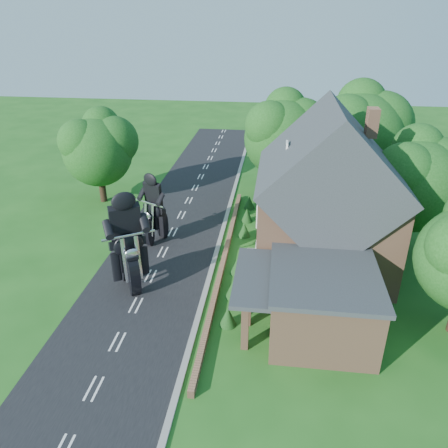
# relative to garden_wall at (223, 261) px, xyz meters

# --- Properties ---
(ground) EXTENTS (120.00, 120.00, 0.00)m
(ground) POSITION_rel_garden_wall_xyz_m (-4.30, -5.00, -0.20)
(ground) COLOR #1C5417
(ground) RESTS_ON ground
(road) EXTENTS (7.00, 80.00, 0.02)m
(road) POSITION_rel_garden_wall_xyz_m (-4.30, -5.00, -0.19)
(road) COLOR black
(road) RESTS_ON ground
(kerb) EXTENTS (0.30, 80.00, 0.12)m
(kerb) POSITION_rel_garden_wall_xyz_m (-0.65, -5.00, -0.14)
(kerb) COLOR gray
(kerb) RESTS_ON ground
(garden_wall) EXTENTS (0.30, 22.00, 0.40)m
(garden_wall) POSITION_rel_garden_wall_xyz_m (0.00, 0.00, 0.00)
(garden_wall) COLOR #986A4D
(garden_wall) RESTS_ON ground
(house) EXTENTS (9.54, 8.64, 10.24)m
(house) POSITION_rel_garden_wall_xyz_m (6.19, 1.00, 4.14)
(house) COLOR #986A4D
(house) RESTS_ON ground
(annex) EXTENTS (7.05, 5.94, 3.44)m
(annex) POSITION_rel_garden_wall_xyz_m (5.57, -5.80, 1.57)
(annex) COLOR #986A4D
(annex) RESTS_ON ground
(tree_house_right) EXTENTS (6.51, 6.00, 8.40)m
(tree_house_right) POSITION_rel_garden_wall_xyz_m (12.35, 3.62, 4.99)
(tree_house_right) COLOR black
(tree_house_right) RESTS_ON ground
(tree_behind_house) EXTENTS (7.81, 7.20, 10.08)m
(tree_behind_house) POSITION_rel_garden_wall_xyz_m (9.88, 11.14, 6.03)
(tree_behind_house) COLOR black
(tree_behind_house) RESTS_ON ground
(tree_behind_left) EXTENTS (6.94, 6.40, 9.16)m
(tree_behind_left) POSITION_rel_garden_wall_xyz_m (3.86, 12.13, 5.53)
(tree_behind_left) COLOR black
(tree_behind_left) RESTS_ON ground
(tree_far_road) EXTENTS (6.08, 5.60, 7.84)m
(tree_far_road) POSITION_rel_garden_wall_xyz_m (-11.16, 9.11, 4.64)
(tree_far_road) COLOR black
(tree_far_road) RESTS_ON ground
(shrub_a) EXTENTS (0.90, 0.90, 1.10)m
(shrub_a) POSITION_rel_garden_wall_xyz_m (1.00, -6.00, 0.35)
(shrub_a) COLOR #123711
(shrub_a) RESTS_ON ground
(shrub_b) EXTENTS (0.90, 0.90, 1.10)m
(shrub_b) POSITION_rel_garden_wall_xyz_m (1.00, -3.50, 0.35)
(shrub_b) COLOR #123711
(shrub_b) RESTS_ON ground
(shrub_c) EXTENTS (0.90, 0.90, 1.10)m
(shrub_c) POSITION_rel_garden_wall_xyz_m (1.00, -1.00, 0.35)
(shrub_c) COLOR #123711
(shrub_c) RESTS_ON ground
(shrub_d) EXTENTS (0.90, 0.90, 1.10)m
(shrub_d) POSITION_rel_garden_wall_xyz_m (1.00, 4.00, 0.35)
(shrub_d) COLOR #123711
(shrub_d) RESTS_ON ground
(shrub_e) EXTENTS (0.90, 0.90, 1.10)m
(shrub_e) POSITION_rel_garden_wall_xyz_m (1.00, 6.50, 0.35)
(shrub_e) COLOR #123711
(shrub_e) RESTS_ON ground
(shrub_f) EXTENTS (0.90, 0.90, 1.10)m
(shrub_f) POSITION_rel_garden_wall_xyz_m (1.00, 9.00, 0.35)
(shrub_f) COLOR #123711
(shrub_f) RESTS_ON ground
(motorcycle_lead) EXTENTS (1.49, 1.95, 1.85)m
(motorcycle_lead) POSITION_rel_garden_wall_xyz_m (-5.05, -3.30, 0.72)
(motorcycle_lead) COLOR black
(motorcycle_lead) RESTS_ON ground
(motorcycle_follow) EXTENTS (1.12, 1.68, 1.55)m
(motorcycle_follow) POSITION_rel_garden_wall_xyz_m (-5.11, 2.44, 0.57)
(motorcycle_follow) COLOR black
(motorcycle_follow) RESTS_ON ground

